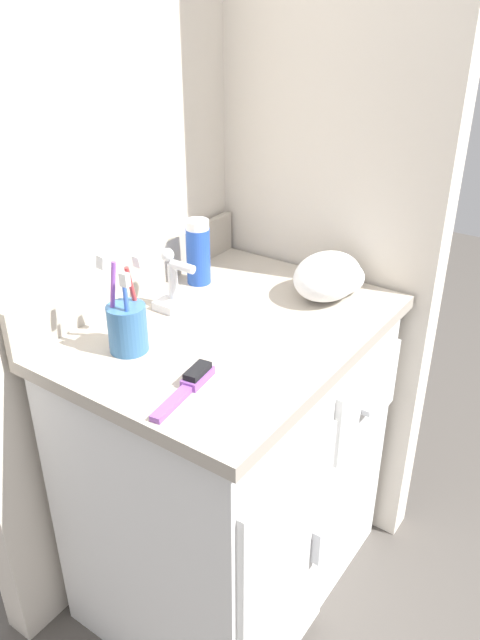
# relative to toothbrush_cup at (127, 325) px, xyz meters

# --- Properties ---
(ground_plane) EXTENTS (6.00, 6.00, 0.00)m
(ground_plane) POSITION_rel_toothbrush_cup_xyz_m (0.20, -0.10, -0.83)
(ground_plane) COLOR #4C4742
(wall_back) EXTENTS (0.91, 0.08, 2.20)m
(wall_back) POSITION_rel_toothbrush_cup_xyz_m (0.20, 0.22, 0.27)
(wall_back) COLOR beige
(wall_back) RESTS_ON ground_plane
(wall_right) EXTENTS (0.08, 0.63, 2.20)m
(wall_right) POSITION_rel_toothbrush_cup_xyz_m (0.62, -0.10, 0.27)
(wall_right) COLOR beige
(wall_right) RESTS_ON ground_plane
(vanity) EXTENTS (0.73, 0.57, 0.77)m
(vanity) POSITION_rel_toothbrush_cup_xyz_m (0.20, -0.11, -0.43)
(vanity) COLOR white
(vanity) RESTS_ON ground_plane
(backsplash) EXTENTS (0.73, 0.02, 0.10)m
(backsplash) POSITION_rel_toothbrush_cup_xyz_m (0.20, 0.16, -0.00)
(backsplash) COLOR #B2A899
(backsplash) RESTS_ON vanity
(sink_faucet) EXTENTS (0.09, 0.09, 0.14)m
(sink_faucet) POSITION_rel_toothbrush_cup_xyz_m (0.20, 0.05, -0.01)
(sink_faucet) COLOR silver
(sink_faucet) RESTS_ON vanity
(toothbrush_cup) EXTENTS (0.10, 0.08, 0.21)m
(toothbrush_cup) POSITION_rel_toothbrush_cup_xyz_m (0.00, 0.00, 0.00)
(toothbrush_cup) COLOR teal
(toothbrush_cup) RESTS_ON vanity
(shaving_cream_can) EXTENTS (0.06, 0.06, 0.16)m
(shaving_cream_can) POSITION_rel_toothbrush_cup_xyz_m (0.33, 0.09, 0.02)
(shaving_cream_can) COLOR #234CB2
(shaving_cream_can) RESTS_ON vanity
(hairbrush) EXTENTS (0.18, 0.05, 0.03)m
(hairbrush) POSITION_rel_toothbrush_cup_xyz_m (-0.04, -0.19, -0.04)
(hairbrush) COLOR purple
(hairbrush) RESTS_ON vanity
(hand_towel) EXTENTS (0.20, 0.15, 0.10)m
(hand_towel) POSITION_rel_toothbrush_cup_xyz_m (0.45, -0.21, -0.01)
(hand_towel) COLOR white
(hand_towel) RESTS_ON vanity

